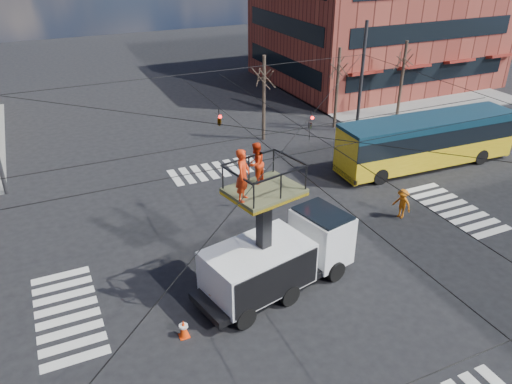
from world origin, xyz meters
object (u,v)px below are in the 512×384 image
object	(u,v)px
worker_ground	(214,292)
flagger	(402,204)
utility_truck	(279,243)
traffic_cone	(184,328)
city_bus	(427,140)

from	to	relation	value
worker_ground	flagger	distance (m)	11.73
utility_truck	worker_ground	world-z (taller)	utility_truck
utility_truck	traffic_cone	size ratio (longest dim) A/B	9.55
utility_truck	worker_ground	size ratio (longest dim) A/B	3.91
utility_truck	city_bus	xyz separation A→B (m)	(13.98, 7.02, -0.40)
flagger	worker_ground	bearing A→B (deg)	-91.50
city_bus	worker_ground	size ratio (longest dim) A/B	6.37
worker_ground	flagger	bearing A→B (deg)	-79.56
city_bus	worker_ground	distance (m)	18.52
utility_truck	flagger	size ratio (longest dim) A/B	4.51
traffic_cone	worker_ground	distance (m)	1.86
city_bus	flagger	world-z (taller)	city_bus
utility_truck	flagger	distance (m)	8.86
city_bus	utility_truck	bearing A→B (deg)	-150.81
utility_truck	worker_ground	distance (m)	3.22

